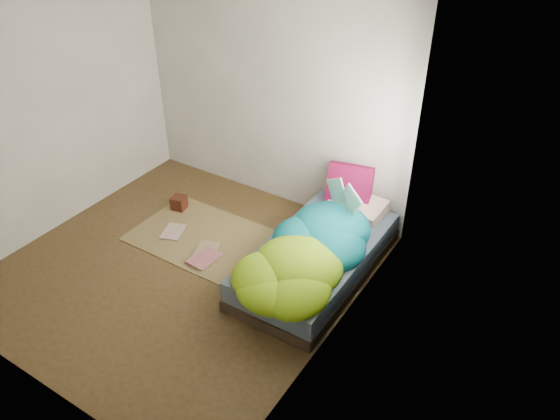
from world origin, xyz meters
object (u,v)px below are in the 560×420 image
object	(u,v)px
wooden_box	(179,203)
floor_book_a	(164,230)
pillow_magenta	(349,187)
bed	(317,259)
open_book	(344,188)
floor_book_b	(196,254)

from	to	relation	value
wooden_box	floor_book_a	bearing A→B (deg)	-69.44
pillow_magenta	wooden_box	xyz separation A→B (m)	(-1.92, -0.71, -0.49)
bed	pillow_magenta	bearing A→B (deg)	95.18
pillow_magenta	wooden_box	size ratio (longest dim) A/B	3.02
open_book	floor_book_a	size ratio (longest dim) A/B	1.41
bed	floor_book_a	world-z (taller)	bed
pillow_magenta	floor_book_a	world-z (taller)	pillow_magenta
open_book	wooden_box	world-z (taller)	open_book
wooden_box	open_book	bearing A→B (deg)	9.06
floor_book_b	open_book	bearing A→B (deg)	39.97
open_book	wooden_box	xyz separation A→B (m)	(-2.03, -0.32, -0.72)
wooden_box	pillow_magenta	bearing A→B (deg)	20.38
pillow_magenta	floor_book_a	distance (m)	2.18
pillow_magenta	open_book	world-z (taller)	open_book
wooden_box	floor_book_a	xyz separation A→B (m)	(0.17, -0.46, -0.07)
bed	open_book	size ratio (longest dim) A/B	4.63
wooden_box	floor_book_a	size ratio (longest dim) A/B	0.53
bed	floor_book_a	xyz separation A→B (m)	(-1.82, -0.33, -0.14)
open_book	wooden_box	size ratio (longest dim) A/B	2.65
bed	wooden_box	size ratio (longest dim) A/B	12.29
pillow_magenta	floor_book_b	bearing A→B (deg)	-144.35
bed	floor_book_a	distance (m)	1.86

